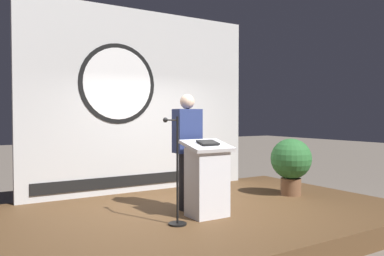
{
  "coord_description": "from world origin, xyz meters",
  "views": [
    {
      "loc": [
        -3.14,
        -4.91,
        1.73
      ],
      "look_at": [
        -0.05,
        0.03,
        1.54
      ],
      "focal_mm": 36.75,
      "sensor_mm": 36.0,
      "label": 1
    }
  ],
  "objects_px": {
    "podium": "(207,179)",
    "microphone_stand": "(176,187)",
    "potted_plant": "(291,161)",
    "speaker_person": "(187,151)"
  },
  "relations": [
    {
      "from": "podium",
      "to": "microphone_stand",
      "type": "relative_size",
      "value": 0.77
    },
    {
      "from": "podium",
      "to": "potted_plant",
      "type": "relative_size",
      "value": 1.07
    },
    {
      "from": "podium",
      "to": "microphone_stand",
      "type": "xyz_separation_m",
      "value": [
        -0.57,
        -0.1,
        -0.04
      ]
    },
    {
      "from": "microphone_stand",
      "to": "potted_plant",
      "type": "distance_m",
      "value": 2.74
    },
    {
      "from": "podium",
      "to": "speaker_person",
      "type": "distance_m",
      "value": 0.6
    },
    {
      "from": "speaker_person",
      "to": "potted_plant",
      "type": "height_order",
      "value": "speaker_person"
    },
    {
      "from": "podium",
      "to": "potted_plant",
      "type": "height_order",
      "value": "podium"
    },
    {
      "from": "podium",
      "to": "microphone_stand",
      "type": "bearing_deg",
      "value": -169.54
    },
    {
      "from": "speaker_person",
      "to": "potted_plant",
      "type": "relative_size",
      "value": 1.72
    },
    {
      "from": "speaker_person",
      "to": "microphone_stand",
      "type": "bearing_deg",
      "value": -132.38
    }
  ]
}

